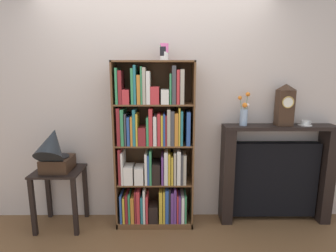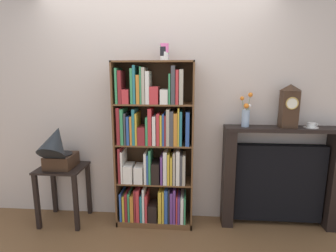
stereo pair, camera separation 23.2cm
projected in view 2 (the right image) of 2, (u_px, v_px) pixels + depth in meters
ground_plane at (154, 226)px, 2.97m from camera, size 8.18×6.40×0.02m
wall_back at (171, 108)px, 2.98m from camera, size 5.18×0.08×2.61m
bookshelf at (154, 152)px, 2.88m from camera, size 0.84×0.32×1.81m
cup_stack at (164, 52)px, 2.70m from camera, size 0.09×0.09×0.17m
side_table_left at (63, 182)px, 2.99m from camera, size 0.50×0.43×0.66m
gramophone at (57, 148)px, 2.84m from camera, size 0.29×0.47×0.54m
fireplace_mantel at (279, 178)px, 2.90m from camera, size 1.24×0.24×1.13m
mantel_clock at (289, 106)px, 2.72m from camera, size 0.16×0.15×0.45m
flower_vase at (246, 114)px, 2.77m from camera, size 0.13×0.15×0.36m
teacup_with_saucer at (311, 125)px, 2.74m from camera, size 0.15×0.15×0.05m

